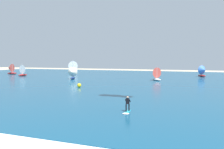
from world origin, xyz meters
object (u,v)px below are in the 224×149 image
sailboat_trailing (155,74)px  sailboat_heeled_over (72,73)px  kitesurfer (127,107)px  sailboat_far_right (73,67)px  sailboat_leading (11,69)px  marker_buoy (79,85)px  sailboat_near_shore (203,71)px  sailboat_far_left (24,70)px

sailboat_trailing → sailboat_heeled_over: sailboat_trailing is taller
kitesurfer → sailboat_far_right: bearing=124.1°
kitesurfer → sailboat_leading: 69.60m
marker_buoy → sailboat_leading: bearing=148.9°
sailboat_trailing → sailboat_far_right: (-35.61, 20.46, 0.66)m
sailboat_near_shore → sailboat_far_left: sailboat_far_left is taller
kitesurfer → sailboat_near_shore: bearing=79.3°
sailboat_leading → sailboat_near_shore: bearing=9.4°
kitesurfer → marker_buoy: size_ratio=2.51×
sailboat_far_right → marker_buoy: (23.47, -39.35, -2.01)m
sailboat_far_left → sailboat_near_shore: bearing=15.8°
sailboat_trailing → sailboat_far_left: sailboat_far_left is taller
sailboat_trailing → marker_buoy: size_ratio=4.83×
sailboat_near_shore → marker_buoy: size_ratio=4.99×
kitesurfer → sailboat_heeled_over: size_ratio=0.53×
sailboat_heeled_over → sailboat_near_shore: bearing=30.9°
kitesurfer → sailboat_trailing: 35.63m
sailboat_leading → sailboat_far_left: (10.19, -4.78, -0.12)m
kitesurfer → sailboat_heeled_over: (-24.64, 31.76, 1.10)m
sailboat_trailing → sailboat_heeled_over: size_ratio=1.03×
sailboat_trailing → sailboat_near_shore: (12.24, 16.94, 0.06)m
sailboat_far_left → sailboat_leading: bearing=154.9°
marker_buoy → sailboat_near_shore: bearing=55.8°
sailboat_near_shore → sailboat_trailing: bearing=-125.9°
sailboat_heeled_over → sailboat_leading: sailboat_leading is taller
sailboat_near_shore → marker_buoy: bearing=-124.2°
sailboat_leading → marker_buoy: 48.29m
sailboat_near_shore → sailboat_heeled_over: sailboat_near_shore is taller
sailboat_heeled_over → sailboat_trailing: bearing=9.6°
kitesurfer → sailboat_trailing: (-2.34, 35.53, 1.15)m
marker_buoy → kitesurfer: bearing=-49.0°
sailboat_leading → sailboat_far_left: sailboat_leading is taller
kitesurfer → sailboat_near_shore: sailboat_near_shore is taller
sailboat_heeled_over → sailboat_far_right: size_ratio=0.71×
kitesurfer → sailboat_leading: (-55.79, 41.59, 1.36)m
sailboat_leading → marker_buoy: sailboat_leading is taller
sailboat_far_right → marker_buoy: 45.87m
sailboat_far_left → marker_buoy: 37.12m
sailboat_trailing → sailboat_leading: (-53.45, 6.06, 0.21)m
kitesurfer → sailboat_near_shore: size_ratio=0.50×
kitesurfer → sailboat_far_left: (-45.60, 36.81, 1.24)m
kitesurfer → marker_buoy: bearing=131.0°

